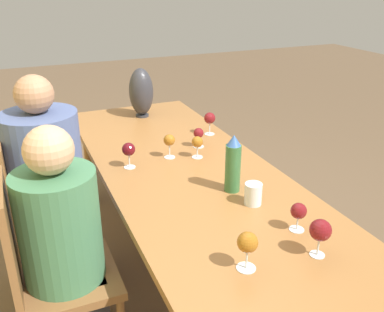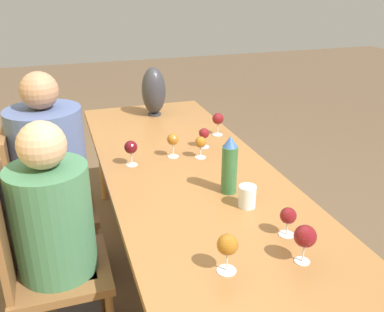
% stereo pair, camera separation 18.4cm
% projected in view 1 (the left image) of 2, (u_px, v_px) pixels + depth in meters
% --- Properties ---
extents(ground_plane, '(14.00, 14.00, 0.00)m').
position_uv_depth(ground_plane, '(189.00, 278.00, 2.62)').
color(ground_plane, brown).
extents(dining_table, '(2.54, 0.90, 0.73)m').
position_uv_depth(dining_table, '(188.00, 181.00, 2.35)').
color(dining_table, '#936033').
rests_on(dining_table, ground_plane).
extents(water_bottle, '(0.08, 0.08, 0.29)m').
position_uv_depth(water_bottle, '(233.00, 164.00, 2.05)').
color(water_bottle, '#336638').
rests_on(water_bottle, dining_table).
extents(water_tumbler, '(0.08, 0.08, 0.10)m').
position_uv_depth(water_tumbler, '(253.00, 194.00, 1.96)').
color(water_tumbler, silver).
rests_on(water_tumbler, dining_table).
extents(vase, '(0.18, 0.18, 0.36)m').
position_uv_depth(vase, '(141.00, 92.00, 3.10)').
color(vase, '#2D2D33').
rests_on(vase, dining_table).
extents(wine_glass_0, '(0.07, 0.07, 0.13)m').
position_uv_depth(wine_glass_0, '(197.00, 143.00, 2.44)').
color(wine_glass_0, silver).
rests_on(wine_glass_0, dining_table).
extents(wine_glass_1, '(0.07, 0.07, 0.15)m').
position_uv_depth(wine_glass_1, '(210.00, 119.00, 2.79)').
color(wine_glass_1, silver).
rests_on(wine_glass_1, dining_table).
extents(wine_glass_2, '(0.08, 0.08, 0.15)m').
position_uv_depth(wine_glass_2, '(320.00, 231.00, 1.58)').
color(wine_glass_2, silver).
rests_on(wine_glass_2, dining_table).
extents(wine_glass_3, '(0.07, 0.07, 0.14)m').
position_uv_depth(wine_glass_3, '(129.00, 150.00, 2.31)').
color(wine_glass_3, silver).
rests_on(wine_glass_3, dining_table).
extents(wine_glass_4, '(0.08, 0.08, 0.15)m').
position_uv_depth(wine_glass_4, '(248.00, 243.00, 1.51)').
color(wine_glass_4, silver).
rests_on(wine_glass_4, dining_table).
extents(wine_glass_5, '(0.07, 0.07, 0.12)m').
position_uv_depth(wine_glass_5, '(199.00, 134.00, 2.59)').
color(wine_glass_5, silver).
rests_on(wine_glass_5, dining_table).
extents(wine_glass_6, '(0.07, 0.07, 0.12)m').
position_uv_depth(wine_glass_6, '(299.00, 212.00, 1.75)').
color(wine_glass_6, silver).
rests_on(wine_glass_6, dining_table).
extents(wine_glass_7, '(0.07, 0.07, 0.14)m').
position_uv_depth(wine_glass_7, '(169.00, 141.00, 2.43)').
color(wine_glass_7, silver).
rests_on(wine_glass_7, dining_table).
extents(chair_near, '(0.44, 0.44, 0.97)m').
position_uv_depth(chair_near, '(48.00, 271.00, 1.86)').
color(chair_near, brown).
rests_on(chair_near, ground_plane).
extents(chair_far, '(0.44, 0.44, 0.97)m').
position_uv_depth(chair_far, '(37.00, 211.00, 2.33)').
color(chair_far, brown).
rests_on(chair_far, ground_plane).
extents(person_near, '(0.35, 0.35, 1.18)m').
position_uv_depth(person_near, '(66.00, 245.00, 1.85)').
color(person_near, '#2D2D38').
rests_on(person_near, ground_plane).
extents(person_far, '(0.40, 0.40, 1.27)m').
position_uv_depth(person_far, '(51.00, 184.00, 2.30)').
color(person_far, '#2D2D38').
rests_on(person_far, ground_plane).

